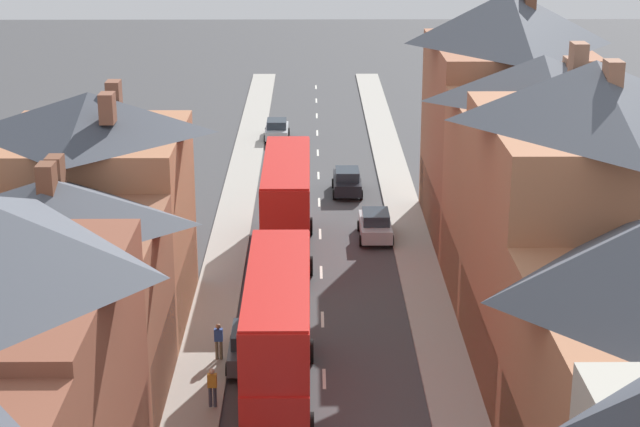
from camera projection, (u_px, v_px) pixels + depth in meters
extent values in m
cube|color=#A8A399|center=(225.00, 258.00, 57.06)|extent=(2.20, 104.00, 0.14)
cube|color=#A8A399|center=(416.00, 257.00, 57.15)|extent=(2.20, 104.00, 0.14)
cube|color=silver|center=(324.00, 379.00, 43.83)|extent=(0.14, 1.80, 0.01)
cube|color=silver|center=(322.00, 319.00, 49.53)|extent=(0.14, 1.80, 0.01)
cube|color=silver|center=(321.00, 272.00, 55.22)|extent=(0.14, 1.80, 0.01)
cube|color=silver|center=(320.00, 234.00, 60.92)|extent=(0.14, 1.80, 0.01)
cube|color=silver|center=(319.00, 202.00, 66.62)|extent=(0.14, 1.80, 0.01)
cube|color=silver|center=(318.00, 176.00, 72.32)|extent=(0.14, 1.80, 0.01)
cube|color=silver|center=(318.00, 153.00, 78.02)|extent=(0.14, 1.80, 0.01)
cube|color=silver|center=(317.00, 133.00, 83.72)|extent=(0.14, 1.80, 0.01)
cube|color=silver|center=(317.00, 116.00, 89.42)|extent=(0.14, 1.80, 0.01)
cube|color=silver|center=(316.00, 101.00, 95.12)|extent=(0.14, 1.80, 0.01)
cube|color=silver|center=(316.00, 87.00, 100.82)|extent=(0.14, 1.80, 0.01)
cube|color=brown|center=(58.00, 316.00, 40.73)|extent=(8.00, 7.63, 7.38)
cube|color=navy|center=(164.00, 366.00, 41.41)|extent=(0.12, 7.02, 3.20)
pyramid|color=#474C56|center=(48.00, 202.00, 39.30)|extent=(8.00, 7.63, 1.78)
cube|color=brown|center=(47.00, 185.00, 38.65)|extent=(0.60, 0.90, 1.58)
cube|color=brown|center=(55.00, 172.00, 40.74)|extent=(0.60, 0.90, 1.28)
cube|color=#B2704C|center=(97.00, 228.00, 48.25)|extent=(8.00, 8.71, 8.90)
cube|color=olive|center=(187.00, 286.00, 49.18)|extent=(0.12, 8.02, 3.20)
pyramid|color=#383D47|center=(89.00, 112.00, 46.58)|extent=(8.00, 8.71, 1.78)
cube|color=brown|center=(114.00, 95.00, 47.12)|extent=(0.60, 0.90, 1.24)
cube|color=brown|center=(107.00, 108.00, 44.48)|extent=(0.60, 0.90, 1.27)
cube|color=#B2704C|center=(581.00, 253.00, 42.38)|extent=(8.00, 10.71, 10.83)
cube|color=olive|center=(478.00, 341.00, 43.53)|extent=(0.12, 9.85, 3.20)
pyramid|color=#474C56|center=(594.00, 90.00, 40.33)|extent=(8.00, 10.71, 2.28)
cube|color=#99664C|center=(578.00, 61.00, 42.31)|extent=(0.60, 0.90, 1.43)
cube|color=#99664C|center=(613.00, 79.00, 39.01)|extent=(0.60, 0.90, 1.34)
cube|color=#B2704C|center=(535.00, 200.00, 51.08)|extent=(8.00, 7.23, 9.63)
cube|color=maroon|center=(450.00, 263.00, 52.05)|extent=(0.12, 6.65, 3.20)
pyramid|color=#565B66|center=(543.00, 78.00, 49.25)|extent=(8.00, 7.23, 2.15)
cube|color=#99664C|center=(571.00, 67.00, 49.22)|extent=(0.60, 0.90, 0.95)
cube|color=#A36042|center=(503.00, 140.00, 59.59)|extent=(8.00, 11.08, 10.83)
cube|color=navy|center=(430.00, 206.00, 60.75)|extent=(0.12, 10.20, 3.20)
pyramid|color=#474C56|center=(509.00, 17.00, 57.45)|extent=(8.00, 11.08, 2.88)
cube|color=brown|center=(529.00, 3.00, 56.75)|extent=(0.60, 0.90, 1.58)
cube|color=red|center=(287.00, 226.00, 57.18)|extent=(2.44, 10.80, 2.50)
cube|color=red|center=(287.00, 183.00, 56.44)|extent=(2.44, 10.58, 2.30)
cube|color=red|center=(286.00, 161.00, 56.06)|extent=(2.39, 10.37, 0.10)
cube|color=#28333D|center=(289.00, 193.00, 62.20)|extent=(2.20, 0.10, 1.20)
cube|color=#28333D|center=(289.00, 155.00, 61.49)|extent=(2.20, 0.10, 1.10)
cube|color=#28333D|center=(265.00, 222.00, 57.10)|extent=(0.06, 9.18, 0.90)
cube|color=#28333D|center=(264.00, 181.00, 56.39)|extent=(0.06, 9.18, 0.90)
cube|color=yellow|center=(288.00, 141.00, 61.24)|extent=(1.34, 0.08, 0.32)
cylinder|color=black|center=(267.00, 226.00, 60.71)|extent=(0.30, 1.00, 1.00)
cylinder|color=black|center=(310.00, 226.00, 60.73)|extent=(0.30, 1.00, 1.00)
cylinder|color=black|center=(262.00, 266.00, 54.71)|extent=(0.30, 1.00, 1.00)
cylinder|color=black|center=(310.00, 266.00, 54.73)|extent=(0.30, 1.00, 1.00)
cube|color=red|center=(279.00, 361.00, 41.65)|extent=(2.44, 10.80, 2.50)
cube|color=red|center=(278.00, 305.00, 40.90)|extent=(2.44, 10.58, 2.30)
cube|color=red|center=(278.00, 275.00, 40.52)|extent=(2.39, 10.37, 0.10)
cube|color=#28333D|center=(282.00, 303.00, 46.67)|extent=(2.20, 0.10, 1.20)
cube|color=#28333D|center=(281.00, 254.00, 45.95)|extent=(2.20, 0.10, 1.10)
cube|color=#28333D|center=(248.00, 356.00, 41.56)|extent=(0.06, 9.18, 0.90)
cube|color=#28333D|center=(247.00, 302.00, 40.86)|extent=(0.06, 9.18, 0.90)
cube|color=yellow|center=(281.00, 236.00, 45.70)|extent=(1.34, 0.08, 0.32)
cylinder|color=black|center=(252.00, 351.00, 45.18)|extent=(0.30, 1.00, 1.00)
cylinder|color=black|center=(310.00, 351.00, 45.20)|extent=(0.30, 1.00, 1.00)
cylinder|color=black|center=(244.00, 426.00, 39.18)|extent=(0.30, 1.00, 1.00)
cylinder|color=black|center=(310.00, 425.00, 39.20)|extent=(0.30, 1.00, 1.00)
cube|color=#4C515B|center=(250.00, 347.00, 45.08)|extent=(1.70, 4.20, 0.77)
cube|color=#28333D|center=(250.00, 335.00, 44.66)|extent=(1.46, 2.10, 0.60)
cylinder|color=black|center=(233.00, 343.00, 46.42)|extent=(0.20, 0.62, 0.62)
cylinder|color=black|center=(272.00, 342.00, 46.44)|extent=(0.20, 0.62, 0.62)
cylinder|color=black|center=(228.00, 370.00, 43.95)|extent=(0.20, 0.62, 0.62)
cylinder|color=black|center=(269.00, 369.00, 43.97)|extent=(0.20, 0.62, 0.62)
cube|color=#B7BABF|center=(277.00, 131.00, 81.63)|extent=(1.70, 3.86, 0.66)
cube|color=#28333D|center=(277.00, 124.00, 81.25)|extent=(1.46, 1.93, 0.60)
cylinder|color=black|center=(266.00, 132.00, 82.87)|extent=(0.20, 0.62, 0.62)
cylinder|color=black|center=(288.00, 132.00, 82.88)|extent=(0.20, 0.62, 0.62)
cylinder|color=black|center=(265.00, 139.00, 80.59)|extent=(0.20, 0.62, 0.62)
cylinder|color=black|center=(288.00, 139.00, 80.61)|extent=(0.20, 0.62, 0.62)
cube|color=#B7BABF|center=(375.00, 227.00, 60.03)|extent=(1.70, 4.09, 0.73)
cube|color=#28333D|center=(376.00, 217.00, 59.62)|extent=(1.46, 2.05, 0.60)
cylinder|color=black|center=(359.00, 226.00, 61.34)|extent=(0.20, 0.62, 0.62)
cylinder|color=black|center=(389.00, 226.00, 61.35)|extent=(0.20, 0.62, 0.62)
cylinder|color=black|center=(361.00, 241.00, 58.93)|extent=(0.20, 0.62, 0.62)
cylinder|color=black|center=(392.00, 241.00, 58.94)|extent=(0.20, 0.62, 0.62)
cube|color=black|center=(347.00, 183.00, 68.20)|extent=(1.70, 4.03, 0.74)
cube|color=#28333D|center=(347.00, 174.00, 67.80)|extent=(1.46, 2.02, 0.60)
cylinder|color=black|center=(333.00, 183.00, 69.49)|extent=(0.20, 0.62, 0.62)
cylinder|color=black|center=(359.00, 183.00, 69.51)|extent=(0.20, 0.62, 0.62)
cylinder|color=black|center=(334.00, 195.00, 67.12)|extent=(0.20, 0.62, 0.62)
cylinder|color=black|center=(361.00, 195.00, 67.13)|extent=(0.20, 0.62, 0.62)
cylinder|color=#3D4256|center=(210.00, 397.00, 41.19)|extent=(0.14, 0.14, 0.84)
cylinder|color=#3D4256|center=(215.00, 397.00, 41.19)|extent=(0.14, 0.14, 0.84)
cube|color=gold|center=(212.00, 380.00, 40.98)|extent=(0.36, 0.22, 0.54)
sphere|color=beige|center=(212.00, 371.00, 40.86)|extent=(0.22, 0.22, 0.22)
cylinder|color=brown|center=(217.00, 350.00, 45.16)|extent=(0.14, 0.14, 0.84)
cylinder|color=brown|center=(221.00, 350.00, 45.16)|extent=(0.14, 0.14, 0.84)
cube|color=#2D4C9E|center=(218.00, 335.00, 44.94)|extent=(0.36, 0.22, 0.54)
sphere|color=#9E7051|center=(218.00, 326.00, 44.82)|extent=(0.22, 0.22, 0.22)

